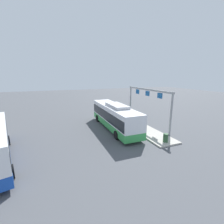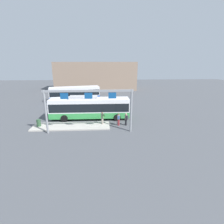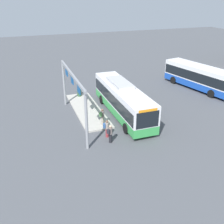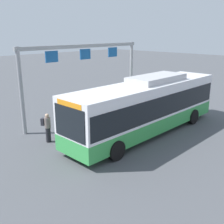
{
  "view_description": "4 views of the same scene",
  "coord_description": "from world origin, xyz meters",
  "px_view_note": "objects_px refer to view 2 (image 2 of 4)",
  "views": [
    {
      "loc": [
        -18.73,
        7.8,
        7.06
      ],
      "look_at": [
        1.61,
        -0.31,
        1.89
      ],
      "focal_mm": 25.18,
      "sensor_mm": 36.0,
      "label": 1
    },
    {
      "loc": [
        1.77,
        -24.9,
        8.19
      ],
      "look_at": [
        3.26,
        -0.56,
        1.15
      ],
      "focal_mm": 27.71,
      "sensor_mm": 36.0,
      "label": 2
    },
    {
      "loc": [
        23.44,
        -9.6,
        12.0
      ],
      "look_at": [
        1.66,
        -1.78,
        1.27
      ],
      "focal_mm": 41.73,
      "sensor_mm": 36.0,
      "label": 3
    },
    {
      "loc": [
        12.76,
        9.34,
        5.99
      ],
      "look_at": [
        1.52,
        -1.48,
        1.36
      ],
      "focal_mm": 43.48,
      "sensor_mm": 36.0,
      "label": 4
    }
  ],
  "objects_px": {
    "person_waiting_near": "(119,119)",
    "bus_background_left": "(75,93)",
    "bus_main": "(90,107)",
    "person_boarding": "(126,119)",
    "trash_bin": "(39,123)",
    "person_waiting_mid": "(102,118)"
  },
  "relations": [
    {
      "from": "person_waiting_near",
      "to": "bus_background_left",
      "type": "bearing_deg",
      "value": 31.85
    },
    {
      "from": "bus_main",
      "to": "bus_background_left",
      "type": "distance_m",
      "value": 13.29
    },
    {
      "from": "person_waiting_near",
      "to": "person_boarding",
      "type": "bearing_deg",
      "value": -86.44
    },
    {
      "from": "bus_background_left",
      "to": "person_waiting_near",
      "type": "relative_size",
      "value": 6.47
    },
    {
      "from": "person_boarding",
      "to": "trash_bin",
      "type": "distance_m",
      "value": 11.46
    },
    {
      "from": "bus_background_left",
      "to": "bus_main",
      "type": "bearing_deg",
      "value": 94.75
    },
    {
      "from": "bus_background_left",
      "to": "person_waiting_mid",
      "type": "height_order",
      "value": "bus_background_left"
    },
    {
      "from": "bus_main",
      "to": "person_boarding",
      "type": "bearing_deg",
      "value": -31.84
    },
    {
      "from": "bus_main",
      "to": "trash_bin",
      "type": "xyz_separation_m",
      "value": [
        -6.45,
        -3.18,
        -1.2
      ]
    },
    {
      "from": "bus_main",
      "to": "person_waiting_mid",
      "type": "distance_m",
      "value": 3.48
    },
    {
      "from": "person_boarding",
      "to": "person_waiting_near",
      "type": "bearing_deg",
      "value": 59.6
    },
    {
      "from": "person_waiting_mid",
      "to": "trash_bin",
      "type": "height_order",
      "value": "person_waiting_mid"
    },
    {
      "from": "person_waiting_near",
      "to": "trash_bin",
      "type": "height_order",
      "value": "person_waiting_near"
    },
    {
      "from": "person_waiting_near",
      "to": "trash_bin",
      "type": "xyz_separation_m",
      "value": [
        -10.44,
        -0.06,
        -0.28
      ]
    },
    {
      "from": "bus_main",
      "to": "trash_bin",
      "type": "relative_size",
      "value": 12.88
    },
    {
      "from": "person_waiting_near",
      "to": "person_waiting_mid",
      "type": "bearing_deg",
      "value": 87.74
    },
    {
      "from": "bus_main",
      "to": "person_waiting_near",
      "type": "height_order",
      "value": "bus_main"
    },
    {
      "from": "person_boarding",
      "to": "person_waiting_near",
      "type": "xyz_separation_m",
      "value": [
        -1.01,
        0.02,
        0.0
      ]
    },
    {
      "from": "bus_main",
      "to": "person_waiting_mid",
      "type": "xyz_separation_m",
      "value": [
        1.85,
        -2.85,
        -0.76
      ]
    },
    {
      "from": "trash_bin",
      "to": "bus_main",
      "type": "bearing_deg",
      "value": 26.27
    },
    {
      "from": "bus_background_left",
      "to": "person_waiting_mid",
      "type": "bearing_deg",
      "value": 97.85
    },
    {
      "from": "bus_background_left",
      "to": "person_boarding",
      "type": "relative_size",
      "value": 6.47
    }
  ]
}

